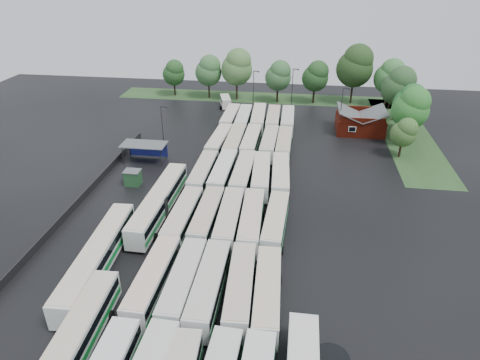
# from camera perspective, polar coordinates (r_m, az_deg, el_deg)

# --- Properties ---
(ground) EXTENTS (160.00, 160.00, 0.00)m
(ground) POSITION_cam_1_polar(r_m,az_deg,el_deg) (59.63, -3.53, -7.35)
(ground) COLOR black
(ground) RESTS_ON ground
(brick_building) EXTENTS (10.07, 8.60, 5.39)m
(brick_building) POSITION_cam_1_polar(r_m,az_deg,el_deg) (97.05, 15.69, 7.25)
(brick_building) COLOR #691609
(brick_building) RESTS_ON ground
(wash_shed) EXTENTS (8.20, 4.20, 3.58)m
(wash_shed) POSITION_cam_1_polar(r_m,az_deg,el_deg) (81.21, -12.58, 4.45)
(wash_shed) COLOR #2D2D30
(wash_shed) RESTS_ON ground
(utility_hut) EXTENTS (2.70, 2.20, 2.62)m
(utility_hut) POSITION_cam_1_polar(r_m,az_deg,el_deg) (73.64, -14.10, 0.32)
(utility_hut) COLOR #1E4825
(utility_hut) RESTS_ON ground
(grass_strip_north) EXTENTS (80.00, 10.00, 0.01)m
(grass_strip_north) POSITION_cam_1_polar(r_m,az_deg,el_deg) (117.87, 3.61, 10.86)
(grass_strip_north) COLOR #26461F
(grass_strip_north) RESTS_ON ground
(grass_strip_east) EXTENTS (10.00, 50.00, 0.01)m
(grass_strip_east) POSITION_cam_1_polar(r_m,az_deg,el_deg) (99.61, 21.27, 5.75)
(grass_strip_east) COLOR #26461F
(grass_strip_east) RESTS_ON ground
(west_fence) EXTENTS (0.10, 50.00, 1.20)m
(west_fence) POSITION_cam_1_polar(r_m,az_deg,el_deg) (72.75, -19.71, -1.55)
(west_fence) COLOR #2D2D30
(west_fence) RESTS_ON ground
(bus_r1c0) EXTENTS (2.98, 13.01, 3.61)m
(bus_r1c0) POSITION_cam_1_polar(r_m,az_deg,el_deg) (50.24, -11.47, -12.90)
(bus_r1c0) COLOR silver
(bus_r1c0) RESTS_ON ground
(bus_r1c1) EXTENTS (2.77, 12.90, 3.59)m
(bus_r1c1) POSITION_cam_1_polar(r_m,az_deg,el_deg) (49.32, -7.56, -13.43)
(bus_r1c1) COLOR silver
(bus_r1c1) RESTS_ON ground
(bus_r1c2) EXTENTS (2.84, 13.26, 3.69)m
(bus_r1c2) POSITION_cam_1_polar(r_m,az_deg,el_deg) (48.50, -4.16, -13.98)
(bus_r1c2) COLOR silver
(bus_r1c2) RESTS_ON ground
(bus_r1c3) EXTENTS (3.37, 12.96, 3.58)m
(bus_r1c3) POSITION_cam_1_polar(r_m,az_deg,el_deg) (48.28, 0.04, -14.22)
(bus_r1c3) COLOR silver
(bus_r1c3) RESTS_ON ground
(bus_r1c4) EXTENTS (3.25, 12.97, 3.58)m
(bus_r1c4) POSITION_cam_1_polar(r_m,az_deg,el_deg) (47.76, 3.66, -14.85)
(bus_r1c4) COLOR silver
(bus_r1c4) RESTS_ON ground
(bus_r2c0) EXTENTS (3.00, 12.85, 3.56)m
(bus_r2c0) POSITION_cam_1_polar(r_m,az_deg,el_deg) (60.16, -7.59, -4.97)
(bus_r2c0) COLOR silver
(bus_r2c0) RESTS_ON ground
(bus_r2c1) EXTENTS (2.80, 12.75, 3.54)m
(bus_r2c1) POSITION_cam_1_polar(r_m,az_deg,el_deg) (59.88, -4.43, -4.97)
(bus_r2c1) COLOR silver
(bus_r2c1) RESTS_ON ground
(bus_r2c2) EXTENTS (3.12, 13.21, 3.66)m
(bus_r2c2) POSITION_cam_1_polar(r_m,az_deg,el_deg) (59.07, -1.45, -5.32)
(bus_r2c2) COLOR silver
(bus_r2c2) RESTS_ON ground
(bus_r2c3) EXTENTS (3.21, 13.27, 3.67)m
(bus_r2c3) POSITION_cam_1_polar(r_m,az_deg,el_deg) (58.73, 1.54, -5.53)
(bus_r2c3) COLOR silver
(bus_r2c3) RESTS_ON ground
(bus_r2c4) EXTENTS (3.23, 12.78, 3.53)m
(bus_r2c4) POSITION_cam_1_polar(r_m,az_deg,el_deg) (58.74, 4.75, -5.71)
(bus_r2c4) COLOR silver
(bus_r2c4) RESTS_ON ground
(bus_r3c0) EXTENTS (2.81, 12.69, 3.52)m
(bus_r3c0) POSITION_cam_1_polar(r_m,az_deg,el_deg) (71.66, -4.95, 0.87)
(bus_r3c0) COLOR silver
(bus_r3c0) RESTS_ON ground
(bus_r3c1) EXTENTS (3.02, 13.22, 3.67)m
(bus_r3c1) POSITION_cam_1_polar(r_m,az_deg,el_deg) (71.44, -2.27, 0.94)
(bus_r3c1) COLOR silver
(bus_r3c1) RESTS_ON ground
(bus_r3c2) EXTENTS (2.94, 13.21, 3.67)m
(bus_r3c2) POSITION_cam_1_polar(r_m,az_deg,el_deg) (70.90, 0.42, 0.74)
(bus_r3c2) COLOR silver
(bus_r3c2) RESTS_ON ground
(bus_r3c3) EXTENTS (3.41, 13.14, 3.62)m
(bus_r3c3) POSITION_cam_1_polar(r_m,az_deg,el_deg) (70.62, 2.83, 0.57)
(bus_r3c3) COLOR silver
(bus_r3c3) RESTS_ON ground
(bus_r3c4) EXTENTS (3.38, 13.18, 3.64)m
(bus_r3c4) POSITION_cam_1_polar(r_m,az_deg,el_deg) (70.52, 5.41, 0.43)
(bus_r3c4) COLOR silver
(bus_r3c4) RESTS_ON ground
(bus_r4c0) EXTENTS (3.34, 12.87, 3.55)m
(bus_r4c0) POSITION_cam_1_polar(r_m,az_deg,el_deg) (83.80, -2.79, 5.09)
(bus_r4c0) COLOR silver
(bus_r4c0) RESTS_ON ground
(bus_r4c1) EXTENTS (2.91, 13.19, 3.67)m
(bus_r4c1) POSITION_cam_1_polar(r_m,az_deg,el_deg) (83.21, -0.70, 5.00)
(bus_r4c1) COLOR silver
(bus_r4c1) RESTS_ON ground
(bus_r4c2) EXTENTS (2.99, 13.07, 3.63)m
(bus_r4c2) POSITION_cam_1_polar(r_m,az_deg,el_deg) (83.27, 1.48, 4.99)
(bus_r4c2) COLOR silver
(bus_r4c2) RESTS_ON ground
(bus_r4c3) EXTENTS (2.94, 12.76, 3.54)m
(bus_r4c3) POSITION_cam_1_polar(r_m,az_deg,el_deg) (83.13, 3.92, 4.86)
(bus_r4c3) COLOR silver
(bus_r4c3) RESTS_ON ground
(bus_r4c4) EXTENTS (2.82, 12.68, 3.52)m
(bus_r4c4) POSITION_cam_1_polar(r_m,az_deg,el_deg) (82.84, 5.88, 4.68)
(bus_r4c4) COLOR silver
(bus_r4c4) RESTS_ON ground
(bus_r5c0) EXTENTS (2.85, 12.66, 3.51)m
(bus_r5c0) POSITION_cam_1_polar(r_m,az_deg,el_deg) (96.37, -1.31, 8.20)
(bus_r5c0) COLOR silver
(bus_r5c0) RESTS_ON ground
(bus_r5c1) EXTENTS (2.93, 12.72, 3.53)m
(bus_r5c1) POSITION_cam_1_polar(r_m,az_deg,el_deg) (95.74, 0.47, 8.07)
(bus_r5c1) COLOR silver
(bus_r5c1) RESTS_ON ground
(bus_r5c2) EXTENTS (3.35, 13.43, 3.71)m
(bus_r5c2) POSITION_cam_1_polar(r_m,az_deg,el_deg) (95.92, 2.47, 8.15)
(bus_r5c2) COLOR silver
(bus_r5c2) RESTS_ON ground
(bus_r5c3) EXTENTS (2.93, 12.87, 3.57)m
(bus_r5c3) POSITION_cam_1_polar(r_m,az_deg,el_deg) (95.54, 4.43, 7.96)
(bus_r5c3) COLOR silver
(bus_r5c3) RESTS_ON ground
(bus_r5c4) EXTENTS (2.85, 12.75, 3.54)m
(bus_r5c4) POSITION_cam_1_polar(r_m,az_deg,el_deg) (95.59, 6.35, 7.87)
(bus_r5c4) COLOR silver
(bus_r5c4) RESTS_ON ground
(artic_bus_west_a) EXTENTS (3.44, 19.47, 3.60)m
(artic_bus_west_a) POSITION_cam_1_polar(r_m,az_deg,el_deg) (45.13, -21.84, -20.54)
(artic_bus_west_a) COLOR silver
(artic_bus_west_a) RESTS_ON ground
(artic_bus_west_b) EXTENTS (3.26, 20.16, 3.73)m
(artic_bus_west_b) POSITION_cam_1_polar(r_m,az_deg,el_deg) (64.11, -10.74, -2.90)
(artic_bus_west_b) COLOR silver
(artic_bus_west_b) RESTS_ON ground
(artic_bus_west_c) EXTENTS (3.81, 20.19, 3.73)m
(artic_bus_west_c) POSITION_cam_1_polar(r_m,az_deg,el_deg) (54.98, -18.47, -9.77)
(artic_bus_west_c) COLOR silver
(artic_bus_west_c) RESTS_ON ground
(minibus) EXTENTS (3.75, 6.32, 2.60)m
(minibus) POSITION_cam_1_polar(r_m,az_deg,el_deg) (110.16, -1.95, 10.46)
(minibus) COLOR white
(minibus) RESTS_ON ground
(tree_north_0) EXTENTS (5.92, 5.92, 9.80)m
(tree_north_0) POSITION_cam_1_polar(r_m,az_deg,el_deg) (119.63, -8.79, 13.98)
(tree_north_0) COLOR black
(tree_north_0) RESTS_ON ground
(tree_north_1) EXTENTS (6.94, 6.94, 11.50)m
(tree_north_1) POSITION_cam_1_polar(r_m,az_deg,el_deg) (116.34, -4.17, 14.39)
(tree_north_1) COLOR black
(tree_north_1) RESTS_ON ground
(tree_north_2) EXTENTS (8.14, 8.14, 13.47)m
(tree_north_2) POSITION_cam_1_polar(r_m,az_deg,el_deg) (114.26, -0.36, 14.87)
(tree_north_2) COLOR #362115
(tree_north_2) RESTS_ON ground
(tree_north_3) EXTENTS (6.62, 6.62, 10.97)m
(tree_north_3) POSITION_cam_1_polar(r_m,az_deg,el_deg) (112.59, 5.19, 13.72)
(tree_north_3) COLOR black
(tree_north_3) RESTS_ON ground
(tree_north_4) EXTENTS (6.68, 6.68, 11.07)m
(tree_north_4) POSITION_cam_1_polar(r_m,az_deg,el_deg) (113.05, 10.10, 13.50)
(tree_north_4) COLOR black
(tree_north_4) RESTS_ON ground
(tree_north_5) EXTENTS (9.16, 9.16, 15.16)m
(tree_north_5) POSITION_cam_1_polar(r_m,az_deg,el_deg) (114.43, 15.18, 14.52)
(tree_north_5) COLOR black
(tree_north_5) RESTS_ON ground
(tree_north_6) EXTENTS (7.37, 7.37, 12.21)m
(tree_north_6) POSITION_cam_1_polar(r_m,az_deg,el_deg) (114.45, 19.39, 12.94)
(tree_north_6) COLOR #37291D
(tree_north_6) RESTS_ON ground
(tree_east_0) EXTENTS (4.82, 4.79, 7.93)m
(tree_east_0) POSITION_cam_1_polar(r_m,az_deg,el_deg) (85.60, 21.09, 5.97)
(tree_east_0) COLOR black
(tree_east_0) RESTS_ON ground
(tree_east_1) EXTENTS (7.28, 7.28, 12.05)m
(tree_east_1) POSITION_cam_1_polar(r_m,az_deg,el_deg) (91.50, 21.93, 8.96)
(tree_east_1) COLOR #311E12
(tree_east_1) RESTS_ON ground
(tree_east_2) EXTENTS (6.53, 6.53, 10.82)m
(tree_east_2) POSITION_cam_1_polar(r_m,az_deg,el_deg) (98.22, 21.74, 9.70)
(tree_east_2) COLOR #3A2713
(tree_east_2) RESTS_ON ground
(tree_east_3) EXTENTS (7.64, 7.64, 12.65)m
(tree_east_3) POSITION_cam_1_polar(r_m,az_deg,el_deg) (105.14, 20.49, 11.71)
(tree_east_3) COLOR #342417
(tree_east_3) RESTS_ON ground
(tree_east_4) EXTENTS (4.91, 4.91, 8.13)m
(tree_east_4) POSITION_cam_1_polar(r_m,az_deg,el_deg) (113.86, 19.62, 11.46)
(tree_east_4) COLOR black
(tree_east_4) RESTS_ON ground
(lamp_post_ne) EXTENTS (1.57, 0.31, 10.21)m
(lamp_post_ne) POSITION_cam_1_polar(r_m,az_deg,el_deg) (93.16, 13.42, 9.34)
(lamp_post_ne) COLOR #2D2D30
(lamp_post_ne) RESTS_ON ground
(lamp_post_nw) EXTENTS (1.53, 0.30, 9.94)m
(lamp_post_nw) POSITION_cam_1_polar(r_m,az_deg,el_deg) (81.58, -10.20, 6.91)
(lamp_post_nw) COLOR #2D2D30
(lamp_post_nw) RESTS_ON ground
(lamp_post_back_w) EXTENTS (1.53, 0.30, 9.95)m
(lamp_post_back_w) POSITION_cam_1_polar(r_m,az_deg,el_deg) (105.71, 1.86, 12.16)
(lamp_post_back_w) COLOR #2D2D30
(lamp_post_back_w) RESTS_ON ground
(lamp_post_back_e) EXTENTS (1.59, 0.31, 10.31)m
(lamp_post_back_e) POSITION_cam_1_polar(r_m,az_deg,el_deg) (106.88, 7.06, 12.26)
(lamp_post_back_e) COLOR #2D2D30
(lamp_post_back_e) RESTS_ON ground
(puddle_2) EXTENTS (7.23, 7.23, 0.01)m
(puddle_2) POSITION_cam_1_polar(r_m,az_deg,el_deg) (64.93, -10.09, -4.55)
(puddle_2) COLOR black
(puddle_2) RESTS_ON ground
(puddle_3) EXTENTS (3.37, 3.37, 0.01)m
(puddle_3) POSITION_cam_1_polar(r_m,az_deg,el_deg) (58.97, 1.78, -7.76)
(puddle_3) COLOR black
(puddle_3) RESTS_ON ground
(puddle_4) EXTENTS (3.65, 3.65, 0.01)m
(puddle_4) POSITION_cam_1_polar(r_m,az_deg,el_deg) (45.35, 12.06, -22.16)
(puddle_4) COLOR black
(puddle_4) RESTS_ON ground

